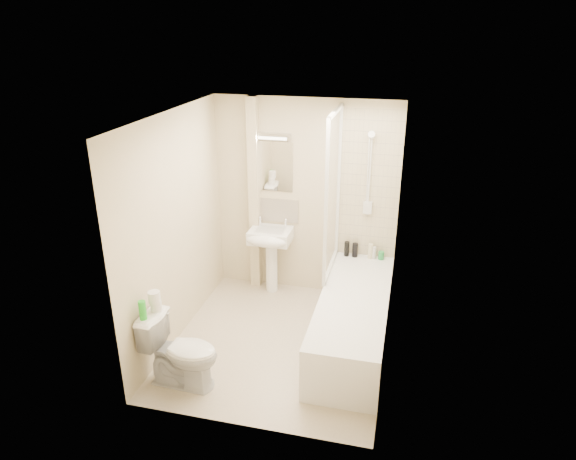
# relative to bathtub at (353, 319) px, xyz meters

# --- Properties ---
(floor) EXTENTS (2.50, 2.50, 0.00)m
(floor) POSITION_rel_bathtub_xyz_m (-0.75, -0.19, -0.29)
(floor) COLOR beige
(floor) RESTS_ON ground
(wall_back) EXTENTS (2.20, 0.02, 2.40)m
(wall_back) POSITION_rel_bathtub_xyz_m (-0.75, 1.06, 0.91)
(wall_back) COLOR beige
(wall_back) RESTS_ON ground
(wall_left) EXTENTS (0.02, 2.50, 2.40)m
(wall_left) POSITION_rel_bathtub_xyz_m (-1.85, -0.19, 0.91)
(wall_left) COLOR beige
(wall_left) RESTS_ON ground
(wall_right) EXTENTS (0.02, 2.50, 2.40)m
(wall_right) POSITION_rel_bathtub_xyz_m (0.35, -0.19, 0.91)
(wall_right) COLOR beige
(wall_right) RESTS_ON ground
(ceiling) EXTENTS (2.20, 2.50, 0.02)m
(ceiling) POSITION_rel_bathtub_xyz_m (-0.75, -0.19, 2.11)
(ceiling) COLOR white
(ceiling) RESTS_ON wall_back
(tile_back) EXTENTS (0.70, 0.01, 1.75)m
(tile_back) POSITION_rel_bathtub_xyz_m (0.00, 1.05, 1.14)
(tile_back) COLOR beige
(tile_back) RESTS_ON wall_back
(tile_right) EXTENTS (0.01, 2.10, 1.75)m
(tile_right) POSITION_rel_bathtub_xyz_m (0.34, 0.00, 1.14)
(tile_right) COLOR beige
(tile_right) RESTS_ON wall_right
(pipe_boxing) EXTENTS (0.12, 0.12, 2.40)m
(pipe_boxing) POSITION_rel_bathtub_xyz_m (-1.37, 1.00, 0.91)
(pipe_boxing) COLOR beige
(pipe_boxing) RESTS_ON ground
(splashback) EXTENTS (0.60, 0.02, 0.30)m
(splashback) POSITION_rel_bathtub_xyz_m (-1.13, 1.05, 0.74)
(splashback) COLOR beige
(splashback) RESTS_ON wall_back
(mirror) EXTENTS (0.46, 0.01, 0.60)m
(mirror) POSITION_rel_bathtub_xyz_m (-1.13, 1.05, 1.29)
(mirror) COLOR white
(mirror) RESTS_ON wall_back
(strip_light) EXTENTS (0.42, 0.07, 0.07)m
(strip_light) POSITION_rel_bathtub_xyz_m (-1.13, 1.03, 1.66)
(strip_light) COLOR silver
(strip_light) RESTS_ON wall_back
(bathtub) EXTENTS (0.70, 2.10, 0.55)m
(bathtub) POSITION_rel_bathtub_xyz_m (0.00, 0.00, 0.00)
(bathtub) COLOR white
(bathtub) RESTS_ON ground
(shower_screen) EXTENTS (0.04, 0.92, 1.80)m
(shower_screen) POSITION_rel_bathtub_xyz_m (-0.35, 0.61, 1.16)
(shower_screen) COLOR white
(shower_screen) RESTS_ON bathtub
(shower_fixture) EXTENTS (0.10, 0.16, 0.99)m
(shower_fixture) POSITION_rel_bathtub_xyz_m (-0.00, 1.01, 1.26)
(shower_fixture) COLOR white
(shower_fixture) RESTS_ON wall_back
(pedestal_sink) EXTENTS (0.50, 0.47, 0.96)m
(pedestal_sink) POSITION_rel_bathtub_xyz_m (-1.13, 0.83, 0.39)
(pedestal_sink) COLOR white
(pedestal_sink) RESTS_ON ground
(bottle_black_a) EXTENTS (0.06, 0.06, 0.18)m
(bottle_black_a) POSITION_rel_bathtub_xyz_m (-0.21, 0.97, 0.35)
(bottle_black_a) COLOR black
(bottle_black_a) RESTS_ON bathtub
(bottle_black_b) EXTENTS (0.07, 0.07, 0.17)m
(bottle_black_b) POSITION_rel_bathtub_xyz_m (-0.11, 0.97, 0.35)
(bottle_black_b) COLOR black
(bottle_black_b) RESTS_ON bathtub
(bottle_cream) EXTENTS (0.06, 0.06, 0.18)m
(bottle_cream) POSITION_rel_bathtub_xyz_m (0.07, 0.97, 0.35)
(bottle_cream) COLOR beige
(bottle_cream) RESTS_ON bathtub
(bottle_white_b) EXTENTS (0.05, 0.05, 0.15)m
(bottle_white_b) POSITION_rel_bathtub_xyz_m (0.11, 0.97, 0.34)
(bottle_white_b) COLOR silver
(bottle_white_b) RESTS_ON bathtub
(bottle_green) EXTENTS (0.07, 0.07, 0.10)m
(bottle_green) POSITION_rel_bathtub_xyz_m (0.20, 0.97, 0.31)
(bottle_green) COLOR green
(bottle_green) RESTS_ON bathtub
(toilet) EXTENTS (0.46, 0.74, 0.71)m
(toilet) POSITION_rel_bathtub_xyz_m (-1.47, -1.04, 0.07)
(toilet) COLOR white
(toilet) RESTS_ON ground
(toilet_roll_lower) EXTENTS (0.10, 0.10, 0.10)m
(toilet_roll_lower) POSITION_rel_bathtub_xyz_m (-1.72, -0.97, 0.47)
(toilet_roll_lower) COLOR white
(toilet_roll_lower) RESTS_ON toilet
(toilet_roll_upper) EXTENTS (0.11, 0.11, 0.11)m
(toilet_roll_upper) POSITION_rel_bathtub_xyz_m (-1.71, -0.99, 0.58)
(toilet_roll_upper) COLOR white
(toilet_roll_upper) RESTS_ON toilet_roll_lower
(green_bottle) EXTENTS (0.07, 0.07, 0.18)m
(green_bottle) POSITION_rel_bathtub_xyz_m (-1.76, -1.13, 0.52)
(green_bottle) COLOR green
(green_bottle) RESTS_ON toilet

